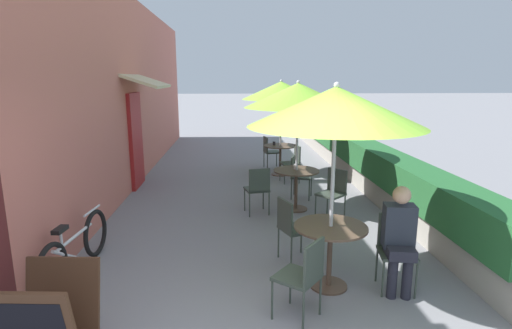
{
  "coord_description": "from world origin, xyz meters",
  "views": [
    {
      "loc": [
        -0.24,
        -2.7,
        2.42
      ],
      "look_at": [
        0.15,
        3.8,
        1.0
      ],
      "focal_mm": 28.0,
      "sensor_mm": 36.0,
      "label": 1
    }
  ],
  "objects_px": {
    "seated_patron_near_right": "(399,235)",
    "coffee_cup_mid": "(296,167)",
    "patio_table_far": "(280,153)",
    "cafe_chair_far_right": "(269,150)",
    "patio_table_mid": "(296,180)",
    "cafe_chair_far_left": "(293,161)",
    "cafe_chair_mid_back": "(298,173)",
    "cafe_chair_near_back": "(292,225)",
    "patio_umbrella_far": "(281,90)",
    "bicycle_leaning": "(76,249)",
    "menu_board": "(51,324)",
    "cafe_chair_mid_left": "(258,187)",
    "cafe_chair_near_left": "(304,273)",
    "cafe_chair_mid_right": "(333,190)",
    "patio_umbrella_near": "(336,107)",
    "patio_table_near": "(330,241)",
    "coffee_cup_far": "(274,143)",
    "cafe_chair_near_right": "(396,246)",
    "patio_umbrella_mid": "(298,95)"
  },
  "relations": [
    {
      "from": "patio_table_mid",
      "to": "cafe_chair_far_left",
      "type": "height_order",
      "value": "cafe_chair_far_left"
    },
    {
      "from": "cafe_chair_near_right",
      "to": "cafe_chair_far_right",
      "type": "distance_m",
      "value": 6.42
    },
    {
      "from": "patio_table_near",
      "to": "cafe_chair_far_left",
      "type": "distance_m",
      "value": 4.85
    },
    {
      "from": "patio_table_mid",
      "to": "coffee_cup_far",
      "type": "height_order",
      "value": "coffee_cup_far"
    },
    {
      "from": "cafe_chair_mid_right",
      "to": "cafe_chair_near_back",
      "type": "bearing_deg",
      "value": 107.08
    },
    {
      "from": "seated_patron_near_right",
      "to": "coffee_cup_mid",
      "type": "xyz_separation_m",
      "value": [
        -0.69,
        3.07,
        0.12
      ]
    },
    {
      "from": "cafe_chair_far_left",
      "to": "patio_umbrella_far",
      "type": "bearing_deg",
      "value": 5.73
    },
    {
      "from": "cafe_chair_near_right",
      "to": "cafe_chair_mid_right",
      "type": "relative_size",
      "value": 1.0
    },
    {
      "from": "cafe_chair_near_back",
      "to": "patio_table_far",
      "type": "xyz_separation_m",
      "value": [
        0.43,
        4.89,
        0.05
      ]
    },
    {
      "from": "cafe_chair_near_back",
      "to": "bicycle_leaning",
      "type": "distance_m",
      "value": 2.75
    },
    {
      "from": "cafe_chair_mid_left",
      "to": "patio_table_far",
      "type": "height_order",
      "value": "cafe_chair_mid_left"
    },
    {
      "from": "cafe_chair_near_left",
      "to": "bicycle_leaning",
      "type": "xyz_separation_m",
      "value": [
        -2.65,
        1.12,
        -0.18
      ]
    },
    {
      "from": "cafe_chair_near_right",
      "to": "cafe_chair_mid_back",
      "type": "bearing_deg",
      "value": -72.23
    },
    {
      "from": "coffee_cup_mid",
      "to": "patio_table_far",
      "type": "height_order",
      "value": "coffee_cup_mid"
    },
    {
      "from": "cafe_chair_mid_right",
      "to": "cafe_chair_near_left",
      "type": "bearing_deg",
      "value": 118.24
    },
    {
      "from": "cafe_chair_near_left",
      "to": "menu_board",
      "type": "height_order",
      "value": "menu_board"
    },
    {
      "from": "patio_table_far",
      "to": "cafe_chair_mid_back",
      "type": "bearing_deg",
      "value": -86.44
    },
    {
      "from": "patio_umbrella_near",
      "to": "patio_table_far",
      "type": "distance_m",
      "value": 5.79
    },
    {
      "from": "cafe_chair_mid_right",
      "to": "bicycle_leaning",
      "type": "relative_size",
      "value": 0.49
    },
    {
      "from": "coffee_cup_mid",
      "to": "cafe_chair_far_left",
      "type": "distance_m",
      "value": 1.97
    },
    {
      "from": "patio_umbrella_far",
      "to": "patio_table_near",
      "type": "bearing_deg",
      "value": -90.94
    },
    {
      "from": "cafe_chair_near_back",
      "to": "patio_umbrella_far",
      "type": "relative_size",
      "value": 0.37
    },
    {
      "from": "cafe_chair_near_right",
      "to": "patio_umbrella_mid",
      "type": "bearing_deg",
      "value": -67.01
    },
    {
      "from": "menu_board",
      "to": "patio_table_far",
      "type": "bearing_deg",
      "value": 72.98
    },
    {
      "from": "cafe_chair_near_left",
      "to": "bicycle_leaning",
      "type": "distance_m",
      "value": 2.89
    },
    {
      "from": "cafe_chair_far_left",
      "to": "coffee_cup_far",
      "type": "distance_m",
      "value": 0.92
    },
    {
      "from": "cafe_chair_near_left",
      "to": "menu_board",
      "type": "distance_m",
      "value": 2.29
    },
    {
      "from": "bicycle_leaning",
      "to": "menu_board",
      "type": "bearing_deg",
      "value": -69.51
    },
    {
      "from": "patio_table_near",
      "to": "bicycle_leaning",
      "type": "xyz_separation_m",
      "value": [
        -3.08,
        0.48,
        -0.23
      ]
    },
    {
      "from": "patio_table_far",
      "to": "cafe_chair_far_right",
      "type": "relative_size",
      "value": 0.97
    },
    {
      "from": "cafe_chair_near_left",
      "to": "menu_board",
      "type": "bearing_deg",
      "value": 144.29
    },
    {
      "from": "patio_umbrella_far",
      "to": "coffee_cup_far",
      "type": "xyz_separation_m",
      "value": [
        -0.15,
        0.06,
        -1.31
      ]
    },
    {
      "from": "cafe_chair_near_left",
      "to": "seated_patron_near_right",
      "type": "xyz_separation_m",
      "value": [
        1.17,
        0.48,
        0.17
      ]
    },
    {
      "from": "cafe_chair_mid_left",
      "to": "patio_table_far",
      "type": "distance_m",
      "value": 3.08
    },
    {
      "from": "seated_patron_near_right",
      "to": "cafe_chair_near_right",
      "type": "bearing_deg",
      "value": -90.0
    },
    {
      "from": "cafe_chair_near_back",
      "to": "patio_umbrella_far",
      "type": "bearing_deg",
      "value": 154.09
    },
    {
      "from": "cafe_chair_near_left",
      "to": "coffee_cup_far",
      "type": "xyz_separation_m",
      "value": [
        0.36,
        6.27,
        0.29
      ]
    },
    {
      "from": "cafe_chair_near_left",
      "to": "cafe_chair_mid_right",
      "type": "bearing_deg",
      "value": 19.65
    },
    {
      "from": "patio_table_near",
      "to": "cafe_chair_near_right",
      "type": "bearing_deg",
      "value": -3.42
    },
    {
      "from": "cafe_chair_far_left",
      "to": "patio_table_mid",
      "type": "bearing_deg",
      "value": 163.16
    },
    {
      "from": "patio_umbrella_near",
      "to": "patio_umbrella_mid",
      "type": "height_order",
      "value": "same"
    },
    {
      "from": "patio_table_near",
      "to": "cafe_chair_far_left",
      "type": "relative_size",
      "value": 0.97
    },
    {
      "from": "cafe_chair_mid_left",
      "to": "cafe_chair_far_right",
      "type": "height_order",
      "value": "same"
    },
    {
      "from": "coffee_cup_far",
      "to": "menu_board",
      "type": "xyz_separation_m",
      "value": [
        -2.56,
        -6.87,
        -0.36
      ]
    },
    {
      "from": "patio_table_mid",
      "to": "cafe_chair_mid_left",
      "type": "bearing_deg",
      "value": -162.01
    },
    {
      "from": "patio_table_mid",
      "to": "cafe_chair_mid_back",
      "type": "height_order",
      "value": "cafe_chair_mid_back"
    },
    {
      "from": "coffee_cup_mid",
      "to": "patio_umbrella_far",
      "type": "distance_m",
      "value": 2.97
    },
    {
      "from": "coffee_cup_mid",
      "to": "bicycle_leaning",
      "type": "relative_size",
      "value": 0.05
    },
    {
      "from": "cafe_chair_mid_right",
      "to": "coffee_cup_mid",
      "type": "relative_size",
      "value": 9.67
    },
    {
      "from": "seated_patron_near_right",
      "to": "cafe_chair_far_right",
      "type": "relative_size",
      "value": 1.44
    }
  ]
}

